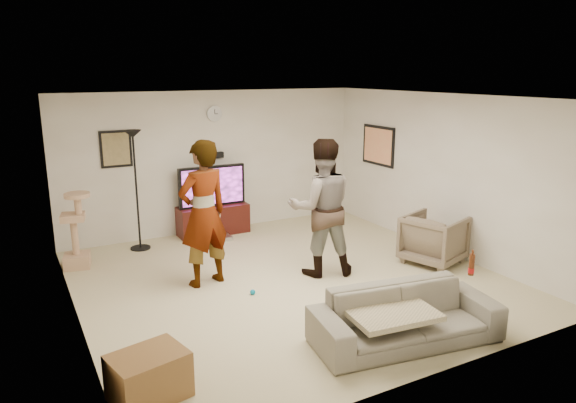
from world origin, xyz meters
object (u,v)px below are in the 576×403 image
tv (212,186)px  floor_lamp (137,191)px  side_table (149,376)px  beer_bottle (472,265)px  tv_stand (213,220)px  cat_tree (74,231)px  sofa (406,316)px  person_right (321,208)px  person_left (204,214)px  armchair (434,239)px

tv → floor_lamp: size_ratio=0.62×
tv → side_table: bearing=-117.3°
beer_bottle → tv_stand: bearing=106.3°
tv_stand → cat_tree: cat_tree is taller
cat_tree → sofa: size_ratio=0.56×
tv → floor_lamp: bearing=-171.5°
tv → sofa: 4.69m
tv → sofa: bearing=-84.7°
tv_stand → side_table: tv_stand is taller
person_right → sofa: (-0.25, -2.12, -0.68)m
tv → beer_bottle: 4.83m
side_table → tv: bearing=62.7°
floor_lamp → person_right: 3.07m
cat_tree → beer_bottle: (3.72, -4.04, 0.15)m
floor_lamp → person_left: size_ratio=0.98×
tv_stand → sofa: size_ratio=0.62×
tv_stand → cat_tree: (-2.36, -0.60, 0.31)m
tv_stand → sofa: bearing=-84.7°
sofa → beer_bottle: beer_bottle is taller
side_table → floor_lamp: bearing=77.9°
tv → beer_bottle: bearing=-73.7°
armchair → sofa: bearing=111.8°
tv_stand → side_table: (-2.23, -4.33, -0.04)m
person_left → cat_tree: bearing=-58.7°
person_right → sofa: size_ratio=0.96×
armchair → tv: bearing=20.5°
person_right → armchair: 1.87m
tv_stand → floor_lamp: floor_lamp is taller
person_right → sofa: 2.24m
tv_stand → armchair: (2.40, -2.96, 0.11)m
beer_bottle → side_table: beer_bottle is taller
tv_stand → person_right: size_ratio=0.64×
person_left → floor_lamp: bearing=-89.8°
tv_stand → beer_bottle: (1.36, -4.63, 0.45)m
tv_stand → sofa: sofa is taller
person_left → person_right: (1.58, -0.41, -0.02)m
cat_tree → beer_bottle: 5.49m
sofa → tv_stand: bearing=104.2°
sofa → armchair: bearing=49.2°
floor_lamp → side_table: bearing=-102.1°
sofa → beer_bottle: 1.02m
tv → side_table: size_ratio=1.87×
armchair → cat_tree: bearing=45.1°
cat_tree → sofa: (2.79, -4.04, -0.27)m
person_left → person_right: bearing=152.3°
person_right → sofa: bearing=101.5°
armchair → side_table: bearing=87.9°
tv_stand → side_table: bearing=-117.3°
beer_bottle → person_left: bearing=131.6°
cat_tree → floor_lamp: bearing=21.2°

